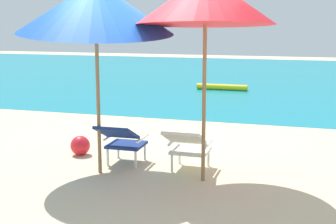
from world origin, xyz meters
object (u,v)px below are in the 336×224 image
(lounge_chair_left, at_px, (122,139))
(beach_umbrella_left, at_px, (96,7))
(swim_buoy, at_px, (222,87))
(beach_umbrella_right, at_px, (206,0))
(lounge_chair_right, at_px, (188,145))
(beach_ball, at_px, (80,145))

(lounge_chair_left, relative_size, beach_umbrella_left, 0.30)
(lounge_chair_left, bearing_deg, beach_umbrella_left, -115.77)
(swim_buoy, height_order, beach_umbrella_right, beach_umbrella_right)
(swim_buoy, height_order, lounge_chair_right, lounge_chair_right)
(lounge_chair_right, height_order, beach_ball, lounge_chair_right)
(beach_umbrella_left, xyz_separation_m, beach_ball, (-0.68, 0.73, -2.13))
(swim_buoy, height_order, beach_umbrella_left, beach_umbrella_left)
(swim_buoy, bearing_deg, lounge_chair_left, -89.80)
(swim_buoy, bearing_deg, beach_ball, -96.03)
(swim_buoy, relative_size, beach_ball, 5.11)
(swim_buoy, distance_m, lounge_chair_right, 8.38)
(beach_umbrella_left, height_order, beach_ball, beach_umbrella_left)
(lounge_chair_left, xyz_separation_m, beach_ball, (-0.87, 0.35, -0.25))
(beach_ball, bearing_deg, beach_umbrella_right, -16.67)
(beach_ball, bearing_deg, lounge_chair_left, -21.97)
(beach_umbrella_left, height_order, beach_umbrella_right, same)
(swim_buoy, distance_m, beach_umbrella_right, 8.96)
(swim_buoy, relative_size, beach_umbrella_right, 0.59)
(swim_buoy, distance_m, beach_ball, 7.97)
(lounge_chair_left, xyz_separation_m, beach_umbrella_right, (1.28, -0.29, 1.96))
(lounge_chair_left, bearing_deg, beach_umbrella_right, -12.92)
(lounge_chair_left, relative_size, beach_ball, 2.82)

